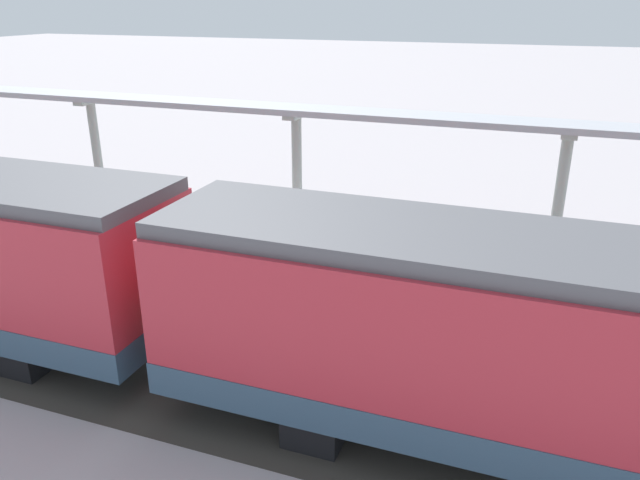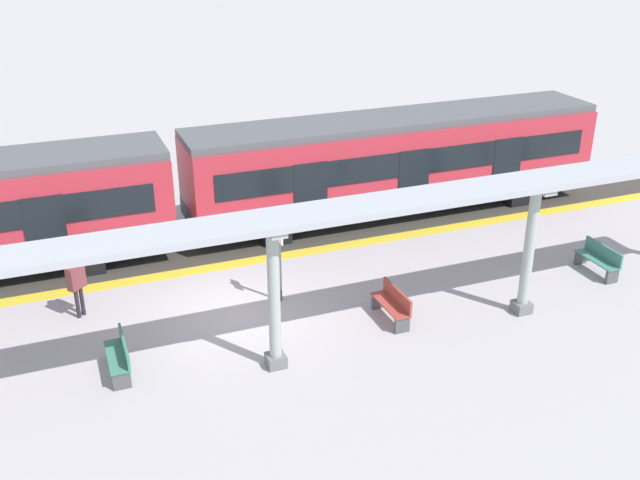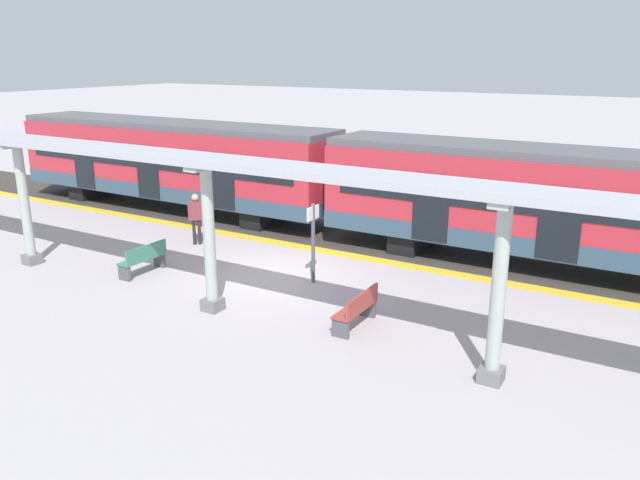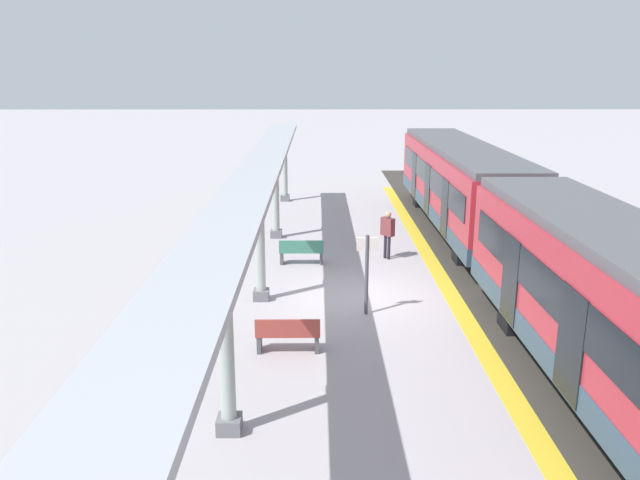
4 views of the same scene
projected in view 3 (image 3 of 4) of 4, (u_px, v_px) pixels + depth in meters
ground_plane at (271, 277)px, 17.62m from camera, size 176.00×176.00×0.00m
tactile_edge_strip at (323, 251)px, 19.98m from camera, size 0.51×35.25×0.01m
trackbed at (350, 237)px, 21.51m from camera, size 3.20×47.25×0.01m
train_near_carriage at (172, 163)px, 24.92m from camera, size 2.65×14.38×3.48m
train_far_carriage at (569, 209)px, 17.60m from camera, size 2.65×14.38×3.48m
canopy_pillar_second at (25, 204)px, 18.21m from camera, size 1.10×0.44×3.60m
canopy_pillar_third at (209, 238)px, 14.83m from camera, size 1.10×0.44×3.60m
canopy_pillar_fourth at (498, 292)px, 11.48m from camera, size 1.10×0.44×3.60m
canopy_beam at (198, 159)px, 14.41m from camera, size 1.20×28.41×0.16m
bench_mid_platform at (358, 309)px, 14.27m from camera, size 1.50×0.45×0.86m
bench_far_end at (144, 259)px, 17.76m from camera, size 1.50×0.44×0.86m
platform_info_sign at (313, 236)px, 16.84m from camera, size 0.56×0.10×2.20m
passenger_waiting_near_edge at (196, 213)px, 20.35m from camera, size 0.49×0.51×1.68m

